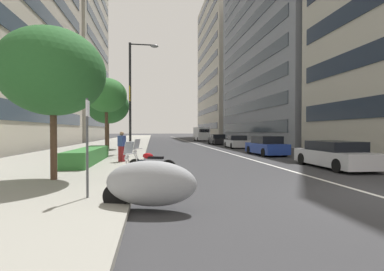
{
  "coord_description": "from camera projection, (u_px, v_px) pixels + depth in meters",
  "views": [
    {
      "loc": [
        -6.57,
        6.26,
        1.82
      ],
      "look_at": [
        12.29,
        3.53,
        1.51
      ],
      "focal_mm": 25.85,
      "sensor_mm": 36.0,
      "label": 1
    }
  ],
  "objects": [
    {
      "name": "car_mid_block_traffic",
      "position": [
        217.0,
        140.0,
        37.85
      ],
      "size": [
        4.57,
        1.88,
        1.38
      ],
      "rotation": [
        0.0,
        0.0,
        -0.01
      ],
      "color": "black",
      "rests_on": "ground"
    },
    {
      "name": "office_tower_near_left",
      "position": [
        231.0,
        68.0,
        78.02
      ],
      "size": [
        29.63,
        14.16,
        39.52
      ],
      "color": "#B7B2A3",
      "rests_on": "ground"
    },
    {
      "name": "clipped_hedge_bed",
      "position": [
        89.0,
        155.0,
        14.75
      ],
      "size": [
        6.39,
        1.1,
        0.74
      ],
      "primitive_type": "cube",
      "color": "#337033",
      "rests_on": "sidewalk_right_plaza"
    },
    {
      "name": "office_tower_far_left_down_avenue",
      "position": [
        301.0,
        51.0,
        45.21
      ],
      "size": [
        29.9,
        18.38,
        30.04
      ],
      "color": "gray",
      "rests_on": "ground"
    },
    {
      "name": "sidewalk_right_plaza",
      "position": [
        114.0,
        145.0,
        35.52
      ],
      "size": [
        160.0,
        8.81,
        0.15
      ],
      "primitive_type": "cube",
      "color": "gray",
      "rests_on": "ground"
    },
    {
      "name": "street_tree_far_plaza",
      "position": [
        53.0,
        72.0,
        9.46
      ],
      "size": [
        3.5,
        3.5,
        5.17
      ],
      "color": "#473323",
      "rests_on": "sidewalk_right_plaza"
    },
    {
      "name": "motorcycle_far_end_row",
      "position": [
        145.0,
        174.0,
        8.95
      ],
      "size": [
        1.23,
        1.85,
        1.47
      ],
      "rotation": [
        0.0,
        0.0,
        1.01
      ],
      "color": "black",
      "rests_on": "ground"
    },
    {
      "name": "street_lamp_with_banners",
      "position": [
        134.0,
        88.0,
        20.73
      ],
      "size": [
        1.26,
        2.2,
        8.28
      ],
      "color": "#232326",
      "rests_on": "sidewalk_right_plaza"
    },
    {
      "name": "delivery_van_ahead",
      "position": [
        201.0,
        134.0,
        51.39
      ],
      "size": [
        5.4,
        2.27,
        2.54
      ],
      "rotation": [
        0.0,
        0.0,
        0.02
      ],
      "color": "silver",
      "rests_on": "ground"
    },
    {
      "name": "street_tree_by_lamp_post",
      "position": [
        108.0,
        106.0,
        25.83
      ],
      "size": [
        3.88,
        3.88,
        5.67
      ],
      "color": "#473323",
      "rests_on": "sidewalk_right_plaza"
    },
    {
      "name": "lane_centre_stripe",
      "position": [
        194.0,
        143.0,
        42.07
      ],
      "size": [
        110.0,
        0.16,
        0.01
      ],
      "primitive_type": "cube",
      "color": "silver",
      "rests_on": "ground"
    },
    {
      "name": "parking_sign_by_curb",
      "position": [
        87.0,
        138.0,
        6.89
      ],
      "size": [
        0.32,
        0.06,
        2.49
      ],
      "color": "#47494C",
      "rests_on": "sidewalk_right_plaza"
    },
    {
      "name": "motorcycle_second_in_row",
      "position": [
        151.0,
        164.0,
        11.44
      ],
      "size": [
        1.02,
        1.99,
        1.48
      ],
      "rotation": [
        0.0,
        0.0,
        1.14
      ],
      "color": "black",
      "rests_on": "ground"
    },
    {
      "name": "car_far_down_avenue",
      "position": [
        266.0,
        146.0,
        20.98
      ],
      "size": [
        4.25,
        1.91,
        1.44
      ],
      "rotation": [
        0.0,
        0.0,
        0.03
      ],
      "color": "navy",
      "rests_on": "ground"
    },
    {
      "name": "office_tower_far_right_block",
      "position": [
        60.0,
        29.0,
        53.64
      ],
      "size": [
        23.47,
        14.98,
        43.41
      ],
      "color": "#B7B2A3",
      "rests_on": "ground"
    },
    {
      "name": "street_tree_mid_sidewalk",
      "position": [
        106.0,
        95.0,
        19.36
      ],
      "size": [
        2.83,
        2.83,
        5.39
      ],
      "color": "#473323",
      "rests_on": "sidewalk_right_plaza"
    },
    {
      "name": "car_lead_in_lane",
      "position": [
        237.0,
        142.0,
        29.82
      ],
      "size": [
        4.2,
        2.05,
        1.35
      ],
      "rotation": [
        0.0,
        0.0,
        -0.04
      ],
      "color": "#B7B7BC",
      "rests_on": "ground"
    },
    {
      "name": "pedestrian_on_plaza",
      "position": [
        122.0,
        146.0,
        15.11
      ],
      "size": [
        0.46,
        0.47,
        1.64
      ],
      "rotation": [
        0.0,
        0.0,
        5.53
      ],
      "color": "maroon",
      "rests_on": "sidewalk_right_plaza"
    },
    {
      "name": "car_following_behind",
      "position": [
        335.0,
        155.0,
        13.61
      ],
      "size": [
        4.69,
        2.06,
        1.32
      ],
      "rotation": [
        0.0,
        0.0,
        -0.03
      ],
      "color": "#B7B7BC",
      "rests_on": "ground"
    },
    {
      "name": "motorcycle_by_sign_pole",
      "position": [
        150.0,
        184.0,
        6.26
      ],
      "size": [
        1.4,
        2.26,
        1.15
      ],
      "rotation": [
        0.0,
        0.0,
        1.27
      ],
      "color": "gray",
      "rests_on": "ground"
    }
  ]
}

